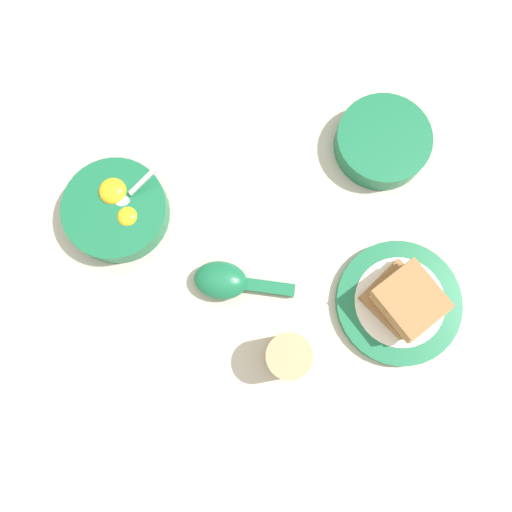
{
  "coord_description": "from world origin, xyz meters",
  "views": [
    {
      "loc": [
        -0.03,
        -0.21,
        0.75
      ],
      "look_at": [
        -0.01,
        -0.07,
        0.02
      ],
      "focal_mm": 35.0,
      "sensor_mm": 36.0,
      "label": 1
    }
  ],
  "objects": [
    {
      "name": "soup_spoon",
      "position": [
        -0.06,
        -0.11,
        0.02
      ],
      "size": [
        0.15,
        0.07,
        0.04
      ],
      "color": "#196B42",
      "rests_on": "ground_plane"
    },
    {
      "name": "congee_bowl",
      "position": [
        0.2,
        0.09,
        0.02
      ],
      "size": [
        0.15,
        0.15,
        0.04
      ],
      "color": "#196B42",
      "rests_on": "ground_plane"
    },
    {
      "name": "toast_plate",
      "position": [
        0.19,
        -0.16,
        0.01
      ],
      "size": [
        0.19,
        0.19,
        0.02
      ],
      "color": "#196B42",
      "rests_on": "ground_plane"
    },
    {
      "name": "drinking_cup",
      "position": [
        0.02,
        -0.22,
        0.04
      ],
      "size": [
        0.06,
        0.06,
        0.07
      ],
      "color": "tan",
      "rests_on": "ground_plane"
    },
    {
      "name": "ground_plane",
      "position": [
        0.0,
        0.0,
        0.0
      ],
      "size": [
        3.0,
        3.0,
        0.0
      ],
      "primitive_type": "plane",
      "color": "beige"
    },
    {
      "name": "egg_bowl",
      "position": [
        -0.22,
        0.02,
        0.02
      ],
      "size": [
        0.16,
        0.16,
        0.07
      ],
      "color": "#196B42",
      "rests_on": "ground_plane"
    },
    {
      "name": "toast_sandwich",
      "position": [
        0.19,
        -0.16,
        0.05
      ],
      "size": [
        0.12,
        0.12,
        0.06
      ],
      "color": "#9E7042",
      "rests_on": "toast_plate"
    }
  ]
}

